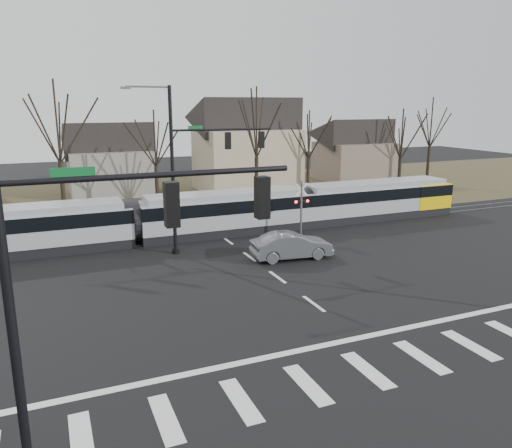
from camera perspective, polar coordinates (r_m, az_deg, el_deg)
name	(u,v)px	position (r m, az deg, el deg)	size (l,w,h in m)	color
ground	(336,320)	(22.32, 9.17, -10.81)	(140.00, 140.00, 0.00)	black
grass_verge	(168,197)	(51.16, -10.06, 3.09)	(140.00, 28.00, 0.01)	#38331E
crosswalk	(395,363)	(19.42, 15.61, -15.07)	(27.00, 2.60, 0.01)	silver
stop_line	(360,338)	(20.97, 11.82, -12.60)	(28.00, 0.35, 0.01)	silver
lane_dashes	(218,234)	(36.08, -4.32, -1.13)	(0.18, 30.00, 0.01)	silver
rail_pair	(219,234)	(35.89, -4.22, -1.17)	(90.00, 1.52, 0.06)	#59595E
tram	(223,211)	(35.82, -3.77, 1.47)	(39.81, 2.96, 3.02)	gray
sedan	(291,246)	(30.22, 4.08, -2.47)	(5.05, 2.18, 1.62)	#4E5156
signal_pole_near_left	(85,265)	(11.66, -18.92, -4.43)	(9.28, 0.44, 10.20)	black
signal_pole_far	(198,161)	(31.04, -6.67, 7.11)	(9.28, 0.44, 10.20)	black
rail_crossing_signal	(301,211)	(34.70, 5.19, 1.45)	(1.08, 0.36, 4.00)	#59595B
tree_row	(203,151)	(45.23, -6.10, 8.26)	(59.20, 7.20, 10.00)	black
house_b	(109,156)	(53.71, -16.46, 7.51)	(8.64, 7.56, 7.65)	gray
house_c	(246,141)	(54.11, -1.09, 9.44)	(10.80, 8.64, 10.10)	tan
house_d	(354,147)	(63.00, 11.14, 8.63)	(8.64, 7.56, 7.65)	#68584D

